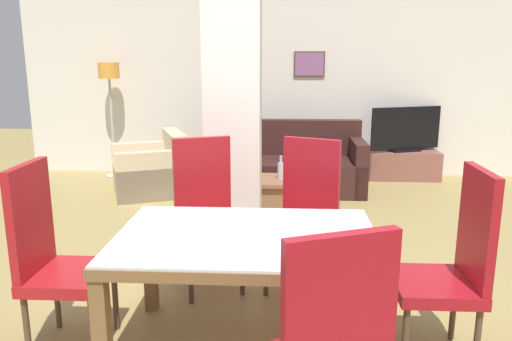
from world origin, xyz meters
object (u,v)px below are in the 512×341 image
(dining_chair_head_right, at_px, (453,262))
(tv_stand, at_px, (403,165))
(dining_chair_far_right, at_px, (305,211))
(sofa, at_px, (285,167))
(armchair, at_px, (152,172))
(bottle, at_px, (281,170))
(coffee_table, at_px, (279,196))
(tv_screen, at_px, (406,130))
(floor_lamp, at_px, (109,82))
(dining_table, at_px, (247,258))
(dining_chair_far_left, at_px, (206,210))
(dining_chair_head_left, at_px, (53,253))

(dining_chair_head_right, relative_size, tv_stand, 1.14)
(dining_chair_far_right, bearing_deg, sofa, -64.52)
(sofa, bearing_deg, armchair, 9.24)
(armchair, bearing_deg, dining_chair_head_right, -164.22)
(bottle, bearing_deg, sofa, 87.32)
(dining_chair_far_right, bearing_deg, coffee_table, -60.48)
(tv_screen, height_order, floor_lamp, floor_lamp)
(sofa, bearing_deg, dining_table, 86.51)
(armchair, bearing_deg, sofa, -102.41)
(armchair, height_order, floor_lamp, floor_lamp)
(sofa, xyz_separation_m, coffee_table, (-0.07, -1.06, -0.09))
(dining_table, distance_m, dining_chair_far_right, 0.96)
(dining_chair_far_right, distance_m, coffee_table, 1.79)
(dining_chair_far_left, bearing_deg, floor_lamp, -83.73)
(dining_table, distance_m, dining_chair_far_left, 0.96)
(dining_chair_far_left, height_order, tv_screen, dining_chair_far_left)
(dining_chair_far_right, xyz_separation_m, sofa, (-0.14, 2.80, -0.29))
(dining_chair_far_right, bearing_deg, tv_screen, -91.27)
(sofa, bearing_deg, dining_chair_far_left, 78.01)
(dining_chair_head_right, height_order, floor_lamp, floor_lamp)
(floor_lamp, bearing_deg, armchair, -48.50)
(sofa, xyz_separation_m, bottle, (-0.05, -1.07, 0.20))
(dining_chair_head_left, distance_m, tv_stand, 5.35)
(dining_table, xyz_separation_m, dining_chair_far_right, (0.37, 0.89, 0.01))
(dining_chair_head_right, height_order, tv_stand, dining_chair_head_right)
(sofa, distance_m, coffee_table, 1.07)
(dining_table, relative_size, dining_chair_head_left, 1.33)
(sofa, xyz_separation_m, armchair, (-1.69, -0.27, -0.02))
(tv_stand, bearing_deg, dining_table, -113.55)
(dining_chair_far_right, distance_m, tv_stand, 3.83)
(dining_chair_head_left, height_order, tv_stand, dining_chair_head_left)
(coffee_table, distance_m, tv_stand, 2.48)
(armchair, distance_m, floor_lamp, 1.61)
(dining_table, height_order, armchair, armchair)
(dining_chair_far_left, bearing_deg, coffee_table, -129.38)
(tv_stand, bearing_deg, coffee_table, -134.99)
(dining_chair_head_right, relative_size, sofa, 0.56)
(bottle, bearing_deg, armchair, 154.11)
(bottle, relative_size, floor_lamp, 0.16)
(dining_table, bearing_deg, coffee_table, 86.59)
(dining_chair_head_right, xyz_separation_m, armchair, (-2.62, 3.42, -0.31))
(armchair, xyz_separation_m, coffee_table, (1.62, -0.79, -0.07))
(dining_chair_head_left, distance_m, coffee_table, 2.95)
(sofa, height_order, armchair, sofa)
(coffee_table, bearing_deg, dining_chair_far_right, -83.01)
(sofa, relative_size, coffee_table, 3.60)
(coffee_table, bearing_deg, tv_stand, 45.01)
(dining_chair_far_left, bearing_deg, dining_chair_far_right, 157.48)
(dining_chair_far_right, relative_size, coffee_table, 2.02)
(dining_chair_head_right, height_order, dining_chair_far_left, same)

